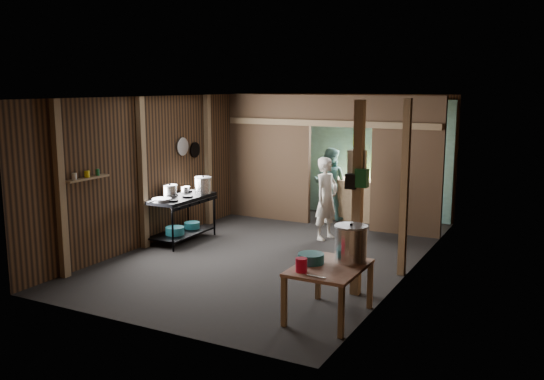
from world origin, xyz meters
The scene contains 42 objects.
floor centered at (0.00, 0.00, 0.00)m, with size 4.50×7.00×0.00m, color black.
ceiling centered at (0.00, 0.00, 2.60)m, with size 4.50×7.00×0.00m, color #2E2D2C.
wall_back centered at (0.00, 3.50, 1.30)m, with size 4.50×0.00×2.60m, color #50311B.
wall_front centered at (0.00, -3.50, 1.30)m, with size 4.50×0.00×2.60m, color #50311B.
wall_left centered at (-2.25, 0.00, 1.30)m, with size 0.00×7.00×2.60m, color #50311B.
wall_right centered at (2.25, 0.00, 1.30)m, with size 0.00×7.00×2.60m, color #50311B.
partition_left centered at (-1.32, 2.20, 1.30)m, with size 1.85×0.10×2.60m, color #46311B.
partition_right centered at (1.57, 2.20, 1.30)m, with size 1.35×0.10×2.60m, color #46311B.
partition_header centered at (0.25, 2.20, 2.30)m, with size 1.30×0.10×0.60m, color #46311B.
turquoise_panel centered at (0.00, 3.44, 1.25)m, with size 4.40×0.06×2.50m, color #77B7B2.
back_counter centered at (0.30, 2.95, 0.42)m, with size 1.20×0.50×0.85m, color #917551.
wall_clock centered at (0.25, 3.40, 1.90)m, with size 0.20×0.20×0.03m, color silver.
post_left_a centered at (-2.18, -2.60, 1.30)m, with size 0.10×0.12×2.60m, color #917551.
post_left_b centered at (-2.18, -0.80, 1.30)m, with size 0.10×0.12×2.60m, color #917551.
post_left_c centered at (-2.18, 1.20, 1.30)m, with size 0.10×0.12×2.60m, color #917551.
post_right centered at (2.18, -0.20, 1.30)m, with size 0.10×0.12×2.60m, color #917551.
post_free centered at (1.85, -1.30, 1.30)m, with size 0.12×0.12×2.60m, color #917551.
cross_beam centered at (0.00, 2.15, 2.05)m, with size 4.40×0.12×0.12m, color #917551.
pan_lid_big centered at (-2.21, 0.40, 1.65)m, with size 0.34×0.34×0.03m, color gray.
pan_lid_small centered at (-2.21, 0.80, 1.55)m, with size 0.30×0.30×0.03m, color black.
wall_shelf centered at (-2.15, -2.10, 1.40)m, with size 0.14×0.80×0.03m, color #917551.
jar_white centered at (-2.15, -2.35, 1.47)m, with size 0.07×0.07×0.10m, color silver.
jar_yellow centered at (-2.15, -2.10, 1.47)m, with size 0.08×0.08×0.10m, color yellow.
jar_green centered at (-2.15, -1.88, 1.47)m, with size 0.06×0.06×0.10m, color #155E2D.
bag_white centered at (1.80, -1.22, 1.78)m, with size 0.22×0.15×0.32m, color silver.
bag_green centered at (1.92, -1.36, 1.60)m, with size 0.16×0.12×0.24m, color #155E2D.
bag_black centered at (1.78, -1.38, 1.55)m, with size 0.14×0.10×0.20m, color black.
gas_range centered at (-1.88, -0.16, 0.41)m, with size 0.71×1.39×0.82m, color black, non-canonical shape.
prep_table centered at (1.83, -2.21, 0.32)m, with size 0.79×1.08×0.64m, color tan, non-canonical shape.
stove_pot_large centered at (-1.71, 0.33, 0.96)m, with size 0.31×0.31×0.32m, color silver, non-canonical shape.
stove_pot_med centered at (-2.05, -0.23, 0.91)m, with size 0.26×0.26×0.23m, color silver, non-canonical shape.
stove_saucepan centered at (-2.05, 0.24, 0.87)m, with size 0.17×0.17×0.10m, color silver.
frying_pan centered at (-1.88, -0.68, 0.85)m, with size 0.33×0.55×0.07m, color gray, non-canonical shape.
blue_tub_front centered at (-1.88, -0.34, 0.23)m, with size 0.33×0.33×0.14m, color #1E6771.
blue_tub_back centered at (-1.88, 0.18, 0.22)m, with size 0.29×0.29×0.12m, color #1E6771.
stock_pot centered at (1.99, -1.92, 0.86)m, with size 0.41×0.41×0.48m, color silver, non-canonical shape.
wash_basin centered at (1.59, -2.20, 0.70)m, with size 0.32×0.32×0.12m, color #1E6771.
pink_bucket centered at (1.62, -2.56, 0.72)m, with size 0.14×0.14×0.16m, color red.
knife centered at (1.82, -2.65, 0.65)m, with size 0.30×0.04×0.01m, color silver.
yellow_tub centered at (0.45, 2.95, 0.94)m, with size 0.32×0.32×0.18m, color yellow.
cook centered at (0.39, 1.20, 0.75)m, with size 0.55×0.36×1.51m, color white.
worker_back centered at (-0.18, 2.76, 0.75)m, with size 0.73×0.57×1.50m, color slate.
Camera 1 is at (4.36, -8.52, 2.78)m, focal length 38.70 mm.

